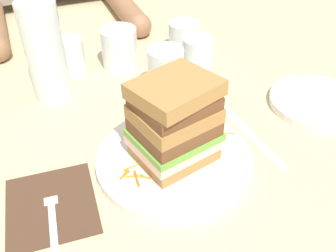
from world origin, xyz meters
TOP-DOWN VIEW (x-y plane):
  - ground_plane at (0.00, 0.00)m, footprint 3.00×3.00m
  - main_plate at (0.00, -0.00)m, footprint 0.25×0.25m
  - sandwich at (0.00, -0.00)m, footprint 0.14×0.13m
  - carrot_shred_0 at (-0.07, -0.00)m, footprint 0.03×0.01m
  - carrot_shred_1 at (-0.07, -0.02)m, footprint 0.03×0.01m
  - carrot_shred_2 at (-0.07, -0.03)m, footprint 0.01×0.03m
  - carrot_shred_3 at (-0.09, -0.01)m, footprint 0.02×0.01m
  - carrot_shred_4 at (-0.09, -0.01)m, footprint 0.02×0.02m
  - carrot_shred_5 at (-0.06, -0.03)m, footprint 0.02×0.01m
  - carrot_shred_6 at (0.07, 0.02)m, footprint 0.02×0.02m
  - carrot_shred_7 at (0.06, 0.02)m, footprint 0.03×0.01m
  - carrot_shred_8 at (0.07, 0.02)m, footprint 0.02×0.02m
  - carrot_shred_9 at (0.08, 0.03)m, footprint 0.02×0.02m
  - carrot_shred_10 at (0.08, 0.04)m, footprint 0.01×0.02m
  - carrot_shred_11 at (0.08, 0.02)m, footprint 0.02×0.01m
  - carrot_shred_12 at (0.10, 0.02)m, footprint 0.01×0.02m
  - carrot_shred_13 at (0.09, 0.02)m, footprint 0.02×0.01m
  - carrot_shred_14 at (0.09, 0.03)m, footprint 0.02×0.00m
  - carrot_shred_15 at (0.10, 0.02)m, footprint 0.03×0.02m
  - napkin_dark at (-0.20, -0.01)m, footprint 0.14×0.15m
  - fork at (-0.20, -0.04)m, footprint 0.03×0.17m
  - knife at (0.15, 0.01)m, footprint 0.03×0.20m
  - juice_glass at (0.07, 0.20)m, footprint 0.07×0.07m
  - water_bottle at (-0.15, 0.27)m, footprint 0.07×0.07m
  - empty_tumbler_0 at (0.01, 0.34)m, footprint 0.08×0.08m
  - empty_tumbler_1 at (0.17, 0.34)m, footprint 0.07×0.07m
  - empty_tumbler_2 at (-0.10, 0.36)m, footprint 0.07×0.07m
  - empty_tumbler_3 at (0.16, 0.25)m, footprint 0.07×0.07m
  - side_plate at (0.32, 0.05)m, footprint 0.18×0.18m

SIDE VIEW (x-z plane):
  - ground_plane at x=0.00m, z-range 0.00..0.00m
  - napkin_dark at x=-0.20m, z-range 0.00..0.00m
  - knife at x=0.15m, z-range 0.00..0.00m
  - fork at x=-0.20m, z-range 0.00..0.01m
  - side_plate at x=0.32m, z-range 0.00..0.02m
  - main_plate at x=0.00m, z-range 0.00..0.02m
  - carrot_shred_0 at x=-0.07m, z-range 0.02..0.02m
  - carrot_shred_15 at x=0.10m, z-range 0.02..0.02m
  - carrot_shred_14 at x=0.09m, z-range 0.02..0.02m
  - carrot_shred_10 at x=0.08m, z-range 0.02..0.02m
  - carrot_shred_11 at x=0.08m, z-range 0.02..0.02m
  - carrot_shred_12 at x=0.10m, z-range 0.02..0.02m
  - carrot_shred_13 at x=0.09m, z-range 0.02..0.02m
  - carrot_shred_5 at x=-0.06m, z-range 0.02..0.02m
  - carrot_shred_6 at x=0.07m, z-range 0.02..0.02m
  - carrot_shred_1 at x=-0.07m, z-range 0.02..0.02m
  - carrot_shred_7 at x=0.06m, z-range 0.02..0.02m
  - carrot_shred_4 at x=-0.09m, z-range 0.02..0.02m
  - carrot_shred_9 at x=0.08m, z-range 0.02..0.02m
  - carrot_shred_8 at x=0.07m, z-range 0.02..0.02m
  - carrot_shred_2 at x=-0.07m, z-range 0.02..0.02m
  - carrot_shred_3 at x=-0.09m, z-range 0.02..0.02m
  - empty_tumbler_1 at x=0.17m, z-range 0.00..0.08m
  - empty_tumbler_2 at x=-0.10m, z-range 0.00..0.08m
  - empty_tumbler_3 at x=0.16m, z-range 0.00..0.08m
  - juice_glass at x=0.07m, z-range -0.01..0.09m
  - empty_tumbler_0 at x=0.01m, z-range 0.00..0.09m
  - sandwich at x=0.00m, z-range 0.01..0.16m
  - water_bottle at x=-0.15m, z-range -0.02..0.25m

